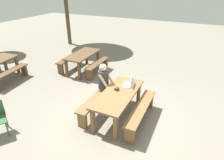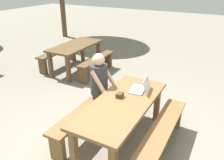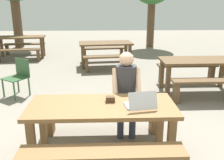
# 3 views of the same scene
# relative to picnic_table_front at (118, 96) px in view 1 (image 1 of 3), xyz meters

# --- Properties ---
(ground_plane) EXTENTS (30.00, 30.00, 0.00)m
(ground_plane) POSITION_rel_picnic_table_front_xyz_m (0.00, 0.00, -0.63)
(ground_plane) COLOR gray
(picnic_table_front) EXTENTS (1.88, 0.79, 0.74)m
(picnic_table_front) POSITION_rel_picnic_table_front_xyz_m (0.00, 0.00, 0.00)
(picnic_table_front) COLOR brown
(picnic_table_front) RESTS_ON ground
(bench_near) EXTENTS (1.80, 0.30, 0.48)m
(bench_near) POSITION_rel_picnic_table_front_xyz_m (0.00, -0.63, -0.27)
(bench_near) COLOR brown
(bench_near) RESTS_ON ground
(bench_far) EXTENTS (1.80, 0.30, 0.48)m
(bench_far) POSITION_rel_picnic_table_front_xyz_m (0.00, 0.63, -0.27)
(bench_far) COLOR brown
(bench_far) RESTS_ON ground
(laptop) EXTENTS (0.40, 0.36, 0.23)m
(laptop) POSITION_rel_picnic_table_front_xyz_m (0.48, -0.11, 0.17)
(laptop) COLOR silver
(laptop) RESTS_ON picnic_table_front
(small_pouch) EXTENTS (0.12, 0.09, 0.07)m
(small_pouch) POSITION_rel_picnic_table_front_xyz_m (0.11, 0.10, 0.15)
(small_pouch) COLOR #4C331E
(small_pouch) RESTS_ON picnic_table_front
(person_seated) EXTENTS (0.41, 0.41, 1.29)m
(person_seated) POSITION_rel_picnic_table_front_xyz_m (0.37, 0.59, 0.14)
(person_seated) COLOR #333847
(person_seated) RESTS_ON ground
(bench_mid_south) EXTENTS (1.50, 0.45, 0.46)m
(bench_mid_south) POSITION_rel_picnic_table_front_xyz_m (0.19, 4.30, -0.29)
(bench_mid_south) COLOR brown
(bench_mid_south) RESTS_ON ground
(picnic_table_rear) EXTENTS (1.66, 0.79, 0.75)m
(picnic_table_rear) POSITION_rel_picnic_table_front_xyz_m (2.15, 2.48, -0.00)
(picnic_table_rear) COLOR brown
(picnic_table_rear) RESTS_ON ground
(bench_rear_south) EXTENTS (1.49, 0.31, 0.48)m
(bench_rear_south) POSITION_rel_picnic_table_front_xyz_m (2.15, 1.83, -0.28)
(bench_rear_south) COLOR brown
(bench_rear_south) RESTS_ON ground
(bench_rear_north) EXTENTS (1.49, 0.31, 0.48)m
(bench_rear_north) POSITION_rel_picnic_table_front_xyz_m (2.14, 3.13, -0.28)
(bench_rear_north) COLOR brown
(bench_rear_north) RESTS_ON ground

